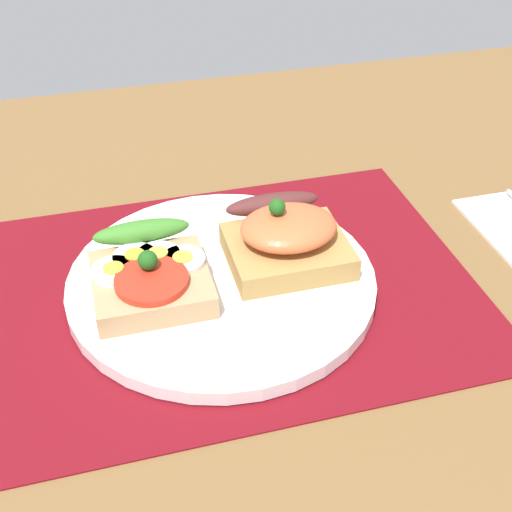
% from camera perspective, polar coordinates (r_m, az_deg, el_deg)
% --- Properties ---
extents(ground_plane, '(1.20, 0.90, 0.03)m').
position_cam_1_polar(ground_plane, '(0.59, -2.82, -4.06)').
color(ground_plane, brown).
extents(placemat, '(0.43, 0.31, 0.00)m').
position_cam_1_polar(placemat, '(0.58, -2.87, -2.76)').
color(placemat, maroon).
rests_on(placemat, ground_plane).
extents(plate, '(0.26, 0.26, 0.01)m').
position_cam_1_polar(plate, '(0.57, -2.89, -2.16)').
color(plate, white).
rests_on(plate, placemat).
extents(sandwich_egg_tomato, '(0.09, 0.10, 0.04)m').
position_cam_1_polar(sandwich_egg_tomato, '(0.55, -8.91, -1.46)').
color(sandwich_egg_tomato, tan).
rests_on(sandwich_egg_tomato, plate).
extents(sandwich_salmon, '(0.10, 0.10, 0.06)m').
position_cam_1_polar(sandwich_salmon, '(0.58, 2.54, 1.62)').
color(sandwich_salmon, '#AE8547').
rests_on(sandwich_salmon, plate).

